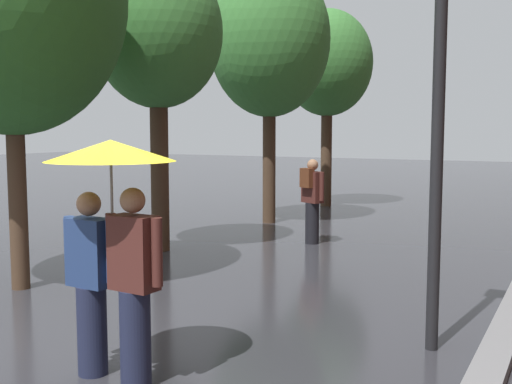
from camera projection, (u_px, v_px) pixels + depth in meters
name	position (u px, v px, depth m)	size (l,w,h in m)	color
ground_plane	(85.00, 372.00, 5.54)	(80.00, 80.00, 0.00)	#2D2D33
street_tree_1	(158.00, 35.00, 10.71)	(2.25, 2.25, 5.14)	#473323
street_tree_2	(269.00, 40.00, 13.96)	(2.73, 2.73, 5.90)	#473323
street_tree_3	(327.00, 64.00, 17.11)	(2.49, 2.49, 5.43)	#473323
couple_under_umbrella	(112.00, 223.00, 5.24)	(1.09, 1.09, 2.06)	#1E233D
street_lamp_post	(439.00, 83.00, 5.85)	(0.24, 0.24, 4.44)	black
pedestrian_walking_midground	(312.00, 199.00, 11.66)	(0.54, 0.43, 1.59)	black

